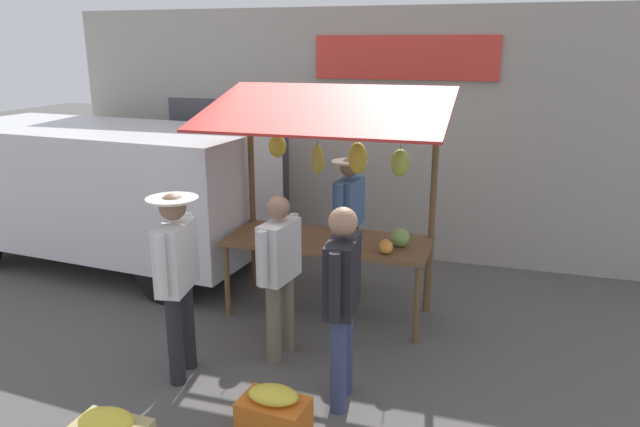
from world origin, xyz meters
TOP-DOWN VIEW (x-y plane):
  - ground_plane at (0.00, 0.00)m, footprint 40.00×40.00m
  - street_backdrop at (0.04, -2.20)m, footprint 9.00×0.30m
  - market_stall at (-0.03, -0.03)m, footprint 2.50×1.46m
  - vendor_with_sunhat at (-0.03, -0.75)m, footprint 0.42×0.70m
  - shopper_with_ponytail at (-0.59, 1.60)m, footprint 0.26×0.72m
  - shopper_in_striped_shirt at (0.89, 1.62)m, footprint 0.44×0.71m
  - shopper_with_shopping_bag at (0.17, 1.03)m, footprint 0.28×0.68m
  - parked_van at (3.48, -0.69)m, footprint 4.54×2.20m
  - produce_crate_near at (-0.22, 2.19)m, footprint 0.55×0.39m

SIDE VIEW (x-z plane):
  - ground_plane at x=0.00m, z-range 0.00..0.00m
  - produce_crate_near at x=-0.22m, z-range -0.02..0.39m
  - shopper_with_shopping_bag at x=0.17m, z-range 0.12..1.72m
  - vendor_with_sunhat at x=-0.03m, z-range 0.15..1.79m
  - shopper_with_ponytail at x=-0.59m, z-range 0.14..1.85m
  - shopper_in_striped_shirt at x=0.89m, z-range 0.16..1.87m
  - parked_van at x=3.48m, z-range 0.18..2.06m
  - market_stall at x=-0.03m, z-range 0.29..2.78m
  - street_backdrop at x=0.04m, z-range 0.00..3.40m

